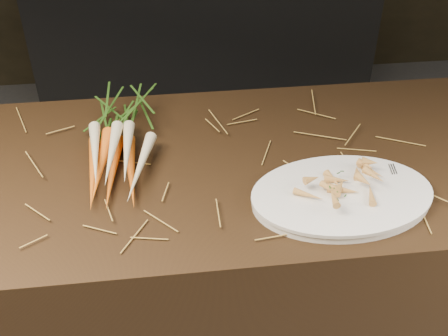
# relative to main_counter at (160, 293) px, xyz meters

# --- Properties ---
(main_counter) EXTENTS (2.40, 0.70, 0.90)m
(main_counter) POSITION_rel_main_counter_xyz_m (0.00, 0.00, 0.00)
(main_counter) COLOR black
(main_counter) RESTS_ON ground
(back_counter) EXTENTS (1.82, 0.62, 0.84)m
(back_counter) POSITION_rel_main_counter_xyz_m (0.30, 1.88, -0.03)
(back_counter) COLOR black
(back_counter) RESTS_ON ground
(straw_bedding) EXTENTS (1.40, 0.60, 0.02)m
(straw_bedding) POSITION_rel_main_counter_xyz_m (0.00, 0.00, 0.46)
(straw_bedding) COLOR olive
(straw_bedding) RESTS_ON main_counter
(root_veg_bunch) EXTENTS (0.18, 0.50, 0.09)m
(root_veg_bunch) POSITION_rel_main_counter_xyz_m (-0.07, 0.11, 0.49)
(root_veg_bunch) COLOR #C34E0A
(root_veg_bunch) RESTS_ON main_counter
(serving_platter) EXTENTS (0.42, 0.29, 0.02)m
(serving_platter) POSITION_rel_main_counter_xyz_m (0.43, -0.18, 0.46)
(serving_platter) COLOR white
(serving_platter) RESTS_ON main_counter
(roasted_veg_heap) EXTENTS (0.20, 0.15, 0.04)m
(roasted_veg_heap) POSITION_rel_main_counter_xyz_m (0.43, -0.18, 0.49)
(roasted_veg_heap) COLOR #C78137
(roasted_veg_heap) RESTS_ON serving_platter
(serving_fork) EXTENTS (0.03, 0.15, 0.00)m
(serving_fork) POSITION_rel_main_counter_xyz_m (0.57, -0.19, 0.47)
(serving_fork) COLOR silver
(serving_fork) RESTS_ON serving_platter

